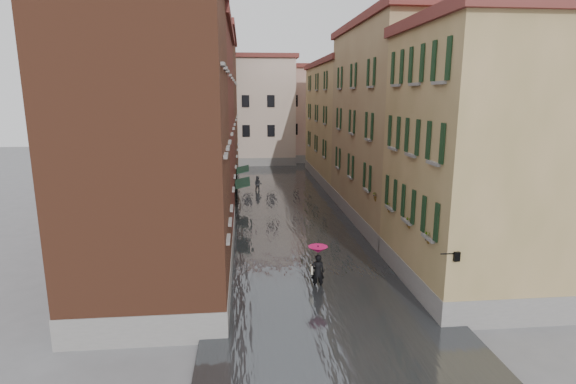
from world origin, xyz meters
name	(u,v)px	position (x,y,z in m)	size (l,w,h in m)	color
ground	(312,274)	(0.00, 0.00, 0.00)	(120.00, 120.00, 0.00)	#5F5F62
floodwater	(287,208)	(0.00, 13.00, 0.10)	(10.00, 60.00, 0.20)	#3C3F43
building_left_near	(153,151)	(-7.00, -2.00, 6.50)	(6.00, 8.00, 13.00)	brown
building_left_mid	(186,134)	(-7.00, 9.00, 6.25)	(6.00, 14.00, 12.50)	maroon
building_left_far	(205,113)	(-7.00, 24.00, 7.00)	(6.00, 16.00, 14.00)	brown
building_right_near	(477,164)	(7.00, -2.00, 5.75)	(6.00, 8.00, 11.50)	olive
building_right_mid	(396,129)	(7.00, 9.00, 6.50)	(6.00, 14.00, 13.00)	tan
building_right_far	(346,125)	(7.00, 24.00, 5.75)	(6.00, 16.00, 11.50)	olive
building_end_cream	(246,112)	(-3.00, 38.00, 6.50)	(12.00, 9.00, 13.00)	beige
building_end_pink	(312,115)	(6.00, 40.00, 6.00)	(10.00, 9.00, 12.00)	tan
awning_near	(242,184)	(-3.48, 11.07, 2.47)	(1.09, 3.34, 2.80)	black
awning_far	(242,170)	(-3.48, 16.99, 2.47)	(1.09, 3.16, 2.80)	black
wall_lantern	(456,256)	(4.33, -6.00, 3.01)	(0.71, 0.22, 0.35)	black
window_planters	(401,207)	(4.12, -0.68, 3.51)	(0.59, 8.21, 0.84)	brown
pedestrian_main	(318,264)	(-0.04, -1.80, 1.23)	(0.91, 0.91, 2.06)	black
pedestrian_far	(258,184)	(-2.09, 19.28, 0.76)	(0.74, 0.58, 1.52)	black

